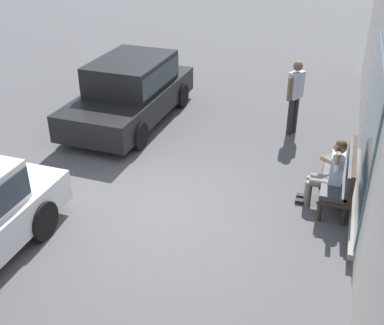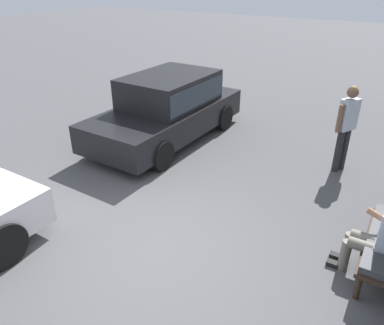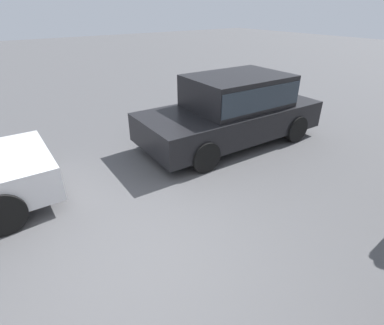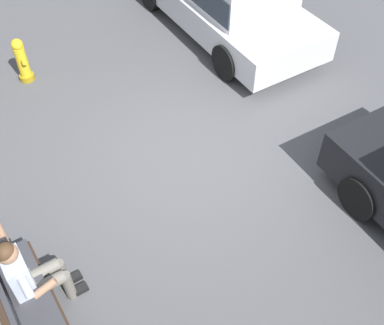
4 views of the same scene
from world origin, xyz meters
name	(u,v)px [view 3 (image 3 of 4)]	position (x,y,z in m)	size (l,w,h in m)	color
ground_plane	(140,262)	(0.00, 0.00, 0.00)	(60.00, 60.00, 0.00)	#4C4C4F
parked_car_near	(233,107)	(-3.47, -2.15, 0.81)	(4.22, 1.96, 1.51)	black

